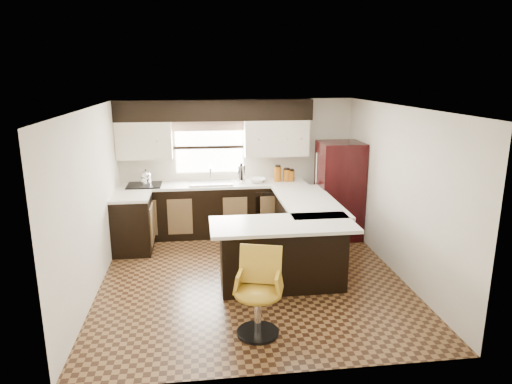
{
  "coord_description": "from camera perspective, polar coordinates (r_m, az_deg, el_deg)",
  "views": [
    {
      "loc": [
        -0.71,
        -5.98,
        2.81
      ],
      "look_at": [
        0.12,
        0.45,
        1.14
      ],
      "focal_mm": 32.0,
      "sensor_mm": 36.0,
      "label": 1
    }
  ],
  "objects": [
    {
      "name": "canister_med",
      "position": [
        8.24,
        3.84,
        2.08
      ],
      "size": [
        0.13,
        0.13,
        0.21
      ],
      "primitive_type": "cylinder",
      "color": "#99510E",
      "rests_on": "counter_back"
    },
    {
      "name": "wall_front",
      "position": [
        4.17,
        3.05,
        -8.32
      ],
      "size": [
        4.4,
        0.0,
        4.4
      ],
      "primitive_type": "plane",
      "rotation": [
        -1.57,
        0.0,
        0.0
      ],
      "color": "beige",
      "rests_on": "floor"
    },
    {
      "name": "wall_back",
      "position": [
        8.36,
        -2.34,
        3.33
      ],
      "size": [
        4.4,
        0.0,
        4.4
      ],
      "primitive_type": "plane",
      "rotation": [
        1.57,
        0.0,
        0.0
      ],
      "color": "beige",
      "rests_on": "floor"
    },
    {
      "name": "upper_cab_right",
      "position": [
        8.19,
        2.51,
        6.78
      ],
      "size": [
        1.14,
        0.35,
        0.64
      ],
      "primitive_type": "cube",
      "color": "beige",
      "rests_on": "wall_back"
    },
    {
      "name": "peninsula_return",
      "position": [
        6.2,
        3.32,
        -7.97
      ],
      "size": [
        1.65,
        0.6,
        0.9
      ],
      "primitive_type": "cube",
      "color": "black",
      "rests_on": "floor"
    },
    {
      "name": "canister_large",
      "position": [
        8.21,
        2.71,
        2.25
      ],
      "size": [
        0.13,
        0.13,
        0.27
      ],
      "primitive_type": "cylinder",
      "color": "#99510E",
      "rests_on": "counter_back"
    },
    {
      "name": "wall_right",
      "position": [
        6.8,
        17.31,
        0.07
      ],
      "size": [
        0.0,
        4.4,
        4.4
      ],
      "primitive_type": "plane",
      "rotation": [
        1.57,
        0.0,
        -1.57
      ],
      "color": "beige",
      "rests_on": "floor"
    },
    {
      "name": "upper_cab_left",
      "position": [
        8.13,
        -13.79,
        6.32
      ],
      "size": [
        0.94,
        0.35,
        0.64
      ],
      "primitive_type": "cube",
      "color": "beige",
      "rests_on": "wall_back"
    },
    {
      "name": "bar_chair",
      "position": [
        5.11,
        0.23,
        -12.64
      ],
      "size": [
        0.64,
        0.64,
        0.97
      ],
      "primitive_type": null,
      "rotation": [
        0.0,
        0.0,
        -0.28
      ],
      "color": "#B58A21",
      "rests_on": "floor"
    },
    {
      "name": "window_pane",
      "position": [
        8.26,
        -5.82,
        5.59
      ],
      "size": [
        1.2,
        0.02,
        0.9
      ],
      "primitive_type": "cube",
      "color": "white",
      "rests_on": "wall_back"
    },
    {
      "name": "mixing_bowl",
      "position": [
        8.15,
        0.13,
        1.48
      ],
      "size": [
        0.36,
        0.36,
        0.07
      ],
      "primitive_type": "imported",
      "rotation": [
        0.0,
        0.0,
        -0.2
      ],
      "color": "white",
      "rests_on": "counter_back"
    },
    {
      "name": "refrigerator",
      "position": [
        8.09,
        10.33,
        0.19
      ],
      "size": [
        0.73,
        0.7,
        1.7
      ],
      "primitive_type": "cube",
      "color": "black",
      "rests_on": "floor"
    },
    {
      "name": "counter_pen_long",
      "position": [
        7.06,
        6.52,
        -1.16
      ],
      "size": [
        0.84,
        1.95,
        0.04
      ],
      "primitive_type": "cube",
      "color": "silver",
      "rests_on": "peninsula_long"
    },
    {
      "name": "soffit",
      "position": [
        8.03,
        -5.19,
        10.17
      ],
      "size": [
        3.4,
        0.35,
        0.36
      ],
      "primitive_type": "cube",
      "color": "black",
      "rests_on": "wall_back"
    },
    {
      "name": "base_cab_left",
      "position": [
        7.68,
        -15.17,
        -3.98
      ],
      "size": [
        0.6,
        0.7,
        0.9
      ],
      "primitive_type": "cube",
      "color": "black",
      "rests_on": "floor"
    },
    {
      "name": "wall_left",
      "position": [
        6.35,
        -19.75,
        -1.13
      ],
      "size": [
        0.0,
        4.4,
        4.4
      ],
      "primitive_type": "plane",
      "rotation": [
        1.57,
        0.0,
        1.57
      ],
      "color": "beige",
      "rests_on": "floor"
    },
    {
      "name": "peninsula_long",
      "position": [
        7.19,
        6.03,
        -4.8
      ],
      "size": [
        0.6,
        1.95,
        0.9
      ],
      "primitive_type": "cube",
      "color": "black",
      "rests_on": "floor"
    },
    {
      "name": "counter_back",
      "position": [
        8.1,
        -5.3,
        0.91
      ],
      "size": [
        3.3,
        0.6,
        0.04
      ],
      "primitive_type": "cube",
      "color": "silver",
      "rests_on": "base_cab_back"
    },
    {
      "name": "counter_left",
      "position": [
        7.55,
        -15.4,
        -0.57
      ],
      "size": [
        0.6,
        0.7,
        0.04
      ],
      "primitive_type": "cube",
      "color": "silver",
      "rests_on": "base_cab_left"
    },
    {
      "name": "counter_pen_return",
      "position": [
        5.95,
        3.36,
        -4.1
      ],
      "size": [
        1.89,
        0.84,
        0.04
      ],
      "primitive_type": "cube",
      "color": "silver",
      "rests_on": "peninsula_return"
    },
    {
      "name": "floor",
      "position": [
        6.64,
        -0.53,
        -10.59
      ],
      "size": [
        4.4,
        4.4,
        0.0
      ],
      "primitive_type": "plane",
      "color": "#49301A",
      "rests_on": "ground"
    },
    {
      "name": "sink",
      "position": [
        8.07,
        -5.66,
        1.12
      ],
      "size": [
        0.75,
        0.45,
        0.03
      ],
      "primitive_type": "cube",
      "color": "#B2B2B7",
      "rests_on": "counter_back"
    },
    {
      "name": "ceiling",
      "position": [
        6.03,
        -0.59,
        10.54
      ],
      "size": [
        4.4,
        4.4,
        0.0
      ],
      "primitive_type": "plane",
      "rotation": [
        3.14,
        0.0,
        0.0
      ],
      "color": "silver",
      "rests_on": "wall_back"
    },
    {
      "name": "cooktop",
      "position": [
        8.13,
        -13.78,
        0.84
      ],
      "size": [
        0.58,
        0.5,
        0.02
      ],
      "primitive_type": "cube",
      "color": "black",
      "rests_on": "counter_back"
    },
    {
      "name": "base_cab_back",
      "position": [
        8.23,
        -5.22,
        -2.29
      ],
      "size": [
        3.3,
        0.6,
        0.9
      ],
      "primitive_type": "cube",
      "color": "black",
      "rests_on": "floor"
    },
    {
      "name": "percolator",
      "position": [
        8.09,
        -1.84,
        2.26
      ],
      "size": [
        0.15,
        0.15,
        0.32
      ],
      "primitive_type": "cylinder",
      "color": "silver",
      "rests_on": "counter_back"
    },
    {
      "name": "kettle",
      "position": [
        8.09,
        -13.6,
        1.85
      ],
      "size": [
        0.2,
        0.2,
        0.27
      ],
      "primitive_type": null,
      "color": "silver",
      "rests_on": "cooktop"
    },
    {
      "name": "dishwasher",
      "position": [
        8.05,
        1.99,
        -2.75
      ],
      "size": [
        0.58,
        0.03,
        0.78
      ],
      "primitive_type": "cube",
      "color": "black",
      "rests_on": "floor"
    },
    {
      "name": "canister_small",
      "position": [
        8.26,
        4.41,
        2.02
      ],
      "size": [
        0.13,
        0.13,
        0.19
      ],
      "primitive_type": "cylinder",
      "color": "#99510E",
      "rests_on": "counter_back"
    },
    {
      "name": "valance",
      "position": [
        8.17,
        -5.89,
        8.25
      ],
      "size": [
        1.3,
        0.06,
        0.18
      ],
      "primitive_type": "cube",
      "color": "#D19B93",
      "rests_on": "wall_back"
    }
  ]
}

